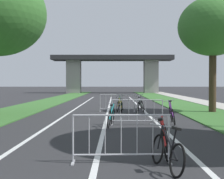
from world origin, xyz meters
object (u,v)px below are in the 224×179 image
crowd_barrier_second (137,113)px  bicycle_yellow_4 (120,107)px  tree_right_pine_far (213,27)px  bicycle_green_3 (121,105)px  bicycle_teal_0 (111,117)px  bicycle_silver_6 (138,106)px  bicycle_black_2 (167,152)px  bicycle_purple_7 (172,114)px  bicycle_red_5 (165,140)px  crowd_barrier_nearest (121,139)px  crowd_barrier_third (117,103)px  bicycle_white_1 (141,105)px

crowd_barrier_second → bicycle_yellow_4: (-0.64, 5.34, -0.16)m
tree_right_pine_far → bicycle_green_3: (-5.34, 0.91, -4.65)m
bicycle_teal_0 → bicycle_yellow_4: (0.43, 5.71, -0.03)m
bicycle_silver_6 → bicycle_black_2: bearing=-83.8°
bicycle_yellow_4 → bicycle_purple_7: bicycle_purple_7 is taller
bicycle_green_3 → bicycle_silver_6: 1.36m
bicycle_red_5 → bicycle_yellow_4: bearing=106.5°
bicycle_black_2 → crowd_barrier_nearest: bearing=136.1°
crowd_barrier_second → bicycle_silver_6: 5.39m
crowd_barrier_third → bicycle_red_5: crowd_barrier_third is taller
crowd_barrier_nearest → bicycle_red_5: (1.05, 0.57, -0.13)m
crowd_barrier_second → bicycle_teal_0: bearing=-160.8°
tree_right_pine_far → bicycle_white_1: bearing=167.3°
bicycle_yellow_4 → bicycle_white_1: bearing=25.4°
crowd_barrier_third → bicycle_teal_0: bearing=-92.6°
bicycle_green_3 → bicycle_red_5: 11.67m
crowd_barrier_third → bicycle_silver_6: crowd_barrier_third is taller
crowd_barrier_third → bicycle_teal_0: size_ratio=1.28×
crowd_barrier_second → bicycle_black_2: (0.11, -6.48, -0.16)m
crowd_barrier_third → bicycle_teal_0: (-0.29, -6.29, -0.13)m
bicycle_green_3 → bicycle_red_5: (0.79, -11.65, 0.03)m
bicycle_black_2 → bicycle_green_3: bicycle_green_3 is taller
tree_right_pine_far → bicycle_white_1: tree_right_pine_far is taller
bicycle_teal_0 → bicycle_purple_7: size_ratio=0.95×
bicycle_black_2 → bicycle_yellow_4: 11.84m
crowd_barrier_nearest → bicycle_red_5: size_ratio=1.27×
crowd_barrier_second → bicycle_purple_7: size_ratio=1.22×
bicycle_teal_0 → bicycle_green_3: bearing=93.2°
crowd_barrier_second → bicycle_red_5: crowd_barrier_second is taller
crowd_barrier_nearest → tree_right_pine_far: bearing=63.7°
crowd_barrier_nearest → bicycle_silver_6: bearing=83.7°
crowd_barrier_nearest → bicycle_purple_7: size_ratio=1.22×
bicycle_black_2 → bicycle_red_5: bicycle_red_5 is taller
bicycle_green_3 → crowd_barrier_nearest: bearing=-84.4°
crowd_barrier_nearest → crowd_barrier_third: bearing=89.9°
crowd_barrier_second → bicycle_white_1: (0.73, 6.30, -0.13)m
tree_right_pine_far → bicycle_green_3: 7.14m
bicycle_teal_0 → bicycle_silver_6: 5.94m
crowd_barrier_second → bicycle_purple_7: 1.58m
tree_right_pine_far → crowd_barrier_second: 8.50m
bicycle_silver_6 → bicycle_purple_7: bearing=-70.0°
crowd_barrier_second → bicycle_silver_6: crowd_barrier_second is taller
tree_right_pine_far → crowd_barrier_nearest: tree_right_pine_far is taller
crowd_barrier_second → tree_right_pine_far: bearing=48.2°
bicycle_white_1 → bicycle_green_3: bearing=178.1°
tree_right_pine_far → bicycle_silver_6: 6.34m
crowd_barrier_nearest → bicycle_teal_0: size_ratio=1.29×
bicycle_white_1 → bicycle_purple_7: 5.89m
crowd_barrier_nearest → bicycle_white_1: bearing=82.9°
crowd_barrier_third → bicycle_white_1: crowd_barrier_third is taller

